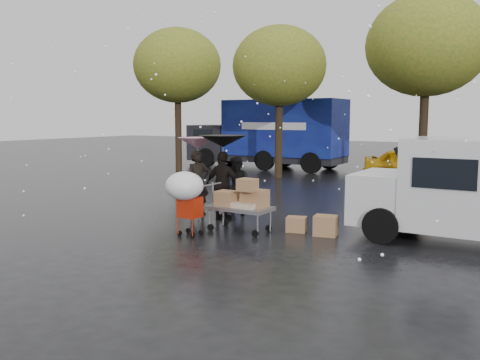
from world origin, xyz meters
The scene contains 13 objects.
ground centered at (0.00, 0.00, 0.00)m, with size 90.00×90.00×0.00m, color black.
person_pink centered at (-1.51, 1.34, 0.88)m, with size 0.64×0.42×1.75m, color black.
person_middle centered at (-0.61, 1.90, 0.79)m, with size 0.77×0.60×1.59m, color black.
person_black centered at (-0.54, 1.10, 0.89)m, with size 1.04×0.43×1.77m, color black.
umbrella_pink centered at (-1.51, 1.34, 1.95)m, with size 1.07×1.07×2.10m.
umbrella_black centered at (-0.54, 1.10, 2.03)m, with size 1.21×1.21×2.18m.
vendor_cart centered at (0.58, 0.20, 0.73)m, with size 1.52×0.80×1.27m.
shopping_cart centered at (-0.22, -0.90, 1.06)m, with size 0.84×0.84×1.46m.
blue_truck centered at (-5.82, 13.51, 1.76)m, with size 8.30×2.60×3.50m.
box_ground_near centered at (2.37, 0.84, 0.23)m, with size 0.50×0.40×0.45m, color brown.
box_ground_far centered at (1.65, 0.86, 0.17)m, with size 0.45×0.35×0.35m, color brown.
yellow_taxi centered at (1.71, 12.17, 0.67)m, with size 1.59×3.95×1.34m, color #E0A20B.
tree_row centered at (-0.47, 10.00, 5.02)m, with size 21.60×4.40×7.12m.
Camera 1 is at (6.54, -9.68, 2.65)m, focal length 38.00 mm.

